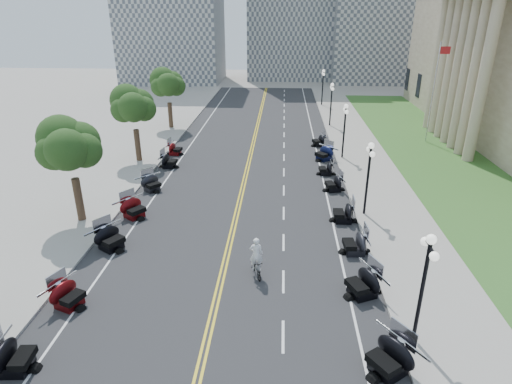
{
  "coord_description": "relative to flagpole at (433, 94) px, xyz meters",
  "views": [
    {
      "loc": [
        2.93,
        -22.33,
        12.77
      ],
      "look_at": [
        1.37,
        2.89,
        2.0
      ],
      "focal_mm": 30.0,
      "sensor_mm": 36.0,
      "label": 1
    }
  ],
  "objects": [
    {
      "name": "lawn",
      "position": [
        -0.5,
        -4.0,
        -4.95
      ],
      "size": [
        9.0,
        60.0,
        0.1
      ],
      "primitive_type": "cube",
      "color": "#356023",
      "rests_on": "ground"
    },
    {
      "name": "motorcycle_n_4",
      "position": [
        -10.99,
        -26.88,
        -4.25
      ],
      "size": [
        2.86,
        2.86,
        1.51
      ],
      "primitive_type": null,
      "rotation": [
        0.0,
        0.0,
        -1.14
      ],
      "color": "black",
      "rests_on": "road"
    },
    {
      "name": "lane_dash_7",
      "position": [
        -14.8,
        -18.0,
        -4.99
      ],
      "size": [
        0.12,
        2.0,
        0.0
      ],
      "primitive_type": "cube",
      "color": "white",
      "rests_on": "road"
    },
    {
      "name": "flagpole",
      "position": [
        0.0,
        0.0,
        0.0
      ],
      "size": [
        1.1,
        0.2,
        10.0
      ],
      "primitive_type": null,
      "color": "silver",
      "rests_on": "ground"
    },
    {
      "name": "motorcycle_s_3",
      "position": [
        -25.03,
        -32.46,
        -4.28
      ],
      "size": [
        2.23,
        2.23,
        1.44
      ],
      "primitive_type": null,
      "rotation": [
        0.0,
        0.0,
        1.65
      ],
      "color": "black",
      "rests_on": "road"
    },
    {
      "name": "lane_dash_9",
      "position": [
        -14.8,
        -10.0,
        -4.99
      ],
      "size": [
        0.12,
        2.0,
        0.0
      ],
      "primitive_type": "cube",
      "color": "white",
      "rests_on": "road"
    },
    {
      "name": "centerline_yellow_b",
      "position": [
        -17.88,
        -12.0,
        -4.99
      ],
      "size": [
        0.12,
        90.0,
        0.0
      ],
      "primitive_type": "cube",
      "color": "yellow",
      "rests_on": "road"
    },
    {
      "name": "lane_dash_11",
      "position": [
        -14.8,
        -2.0,
        -4.99
      ],
      "size": [
        0.12,
        2.0,
        0.0
      ],
      "primitive_type": "cube",
      "color": "white",
      "rests_on": "road"
    },
    {
      "name": "motorcycle_n_3",
      "position": [
        -10.81,
        -31.67,
        -4.23
      ],
      "size": [
        3.08,
        3.08,
        1.54
      ],
      "primitive_type": null,
      "rotation": [
        0.0,
        0.0,
        -0.94
      ],
      "color": "black",
      "rests_on": "road"
    },
    {
      "name": "distant_block_a",
      "position": [
        -36.0,
        40.0,
        8.0
      ],
      "size": [
        18.0,
        14.0,
        26.0
      ],
      "primitive_type": "cube",
      "color": "gray",
      "rests_on": "ground"
    },
    {
      "name": "motorcycle_s_4",
      "position": [
        -24.79,
        -28.57,
        -4.32
      ],
      "size": [
        2.53,
        2.53,
        1.37
      ],
      "primitive_type": null,
      "rotation": [
        0.0,
        0.0,
        1.19
      ],
      "color": "#590A0C",
      "rests_on": "road"
    },
    {
      "name": "lane_dash_12",
      "position": [
        -14.8,
        2.0,
        -4.99
      ],
      "size": [
        0.12,
        2.0,
        0.0
      ],
      "primitive_type": "cube",
      "color": "white",
      "rests_on": "road"
    },
    {
      "name": "lane_dash_17",
      "position": [
        -14.8,
        22.0,
        -4.99
      ],
      "size": [
        0.12,
        2.0,
        0.0
      ],
      "primitive_type": "cube",
      "color": "white",
      "rests_on": "road"
    },
    {
      "name": "lane_dash_13",
      "position": [
        -14.8,
        6.0,
        -4.99
      ],
      "size": [
        0.12,
        2.0,
        0.0
      ],
      "primitive_type": "cube",
      "color": "white",
      "rests_on": "road"
    },
    {
      "name": "tree_2",
      "position": [
        -28.0,
        -20.0,
        -0.25
      ],
      "size": [
        4.8,
        4.8,
        9.2
      ],
      "primitive_type": null,
      "color": "#235619",
      "rests_on": "sidewalk_south"
    },
    {
      "name": "edge_line_south",
      "position": [
        -24.4,
        -12.0,
        -4.99
      ],
      "size": [
        0.12,
        90.0,
        0.0
      ],
      "primitive_type": "cube",
      "color": "white",
      "rests_on": "road"
    },
    {
      "name": "tree_4",
      "position": [
        -28.0,
        4.0,
        -0.25
      ],
      "size": [
        4.8,
        4.8,
        9.2
      ],
      "primitive_type": null,
      "color": "#235619",
      "rests_on": "sidewalk_south"
    },
    {
      "name": "lane_dash_19",
      "position": [
        -14.8,
        30.0,
        -4.99
      ],
      "size": [
        0.12,
        2.0,
        0.0
      ],
      "primitive_type": "cube",
      "color": "white",
      "rests_on": "road"
    },
    {
      "name": "street_lamp_4",
      "position": [
        -9.4,
        6.0,
        -2.4
      ],
      "size": [
        0.5,
        1.2,
        4.9
      ],
      "primitive_type": null,
      "color": "black",
      "rests_on": "sidewalk_north"
    },
    {
      "name": "motorcycle_n_5",
      "position": [
        -10.77,
        -22.95,
        -4.3
      ],
      "size": [
        2.16,
        2.16,
        1.41
      ],
      "primitive_type": null,
      "rotation": [
        0.0,
        0.0,
        -1.5
      ],
      "color": "black",
      "rests_on": "road"
    },
    {
      "name": "lane_dash_8",
      "position": [
        -14.8,
        -14.0,
        -4.99
      ],
      "size": [
        0.12,
        2.0,
        0.0
      ],
      "primitive_type": "cube",
      "color": "white",
      "rests_on": "road"
    },
    {
      "name": "edge_line_north",
      "position": [
        -11.6,
        -12.0,
        -4.99
      ],
      "size": [
        0.12,
        90.0,
        0.0
      ],
      "primitive_type": "cube",
      "color": "white",
      "rests_on": "road"
    },
    {
      "name": "road",
      "position": [
        -18.0,
        -12.0,
        -5.0
      ],
      "size": [
        16.0,
        90.0,
        0.01
      ],
      "primitive_type": "cube",
      "color": "#333335",
      "rests_on": "ground"
    },
    {
      "name": "street_lamp_2",
      "position": [
        -9.4,
        -18.0,
        -2.4
      ],
      "size": [
        0.5,
        1.2,
        4.9
      ],
      "primitive_type": null,
      "color": "black",
      "rests_on": "sidewalk_north"
    },
    {
      "name": "lane_dash_16",
      "position": [
        -14.8,
        18.0,
        -4.99
      ],
      "size": [
        0.12,
        2.0,
        0.0
      ],
      "primitive_type": "cube",
      "color": "white",
      "rests_on": "road"
    },
    {
      "name": "street_lamp_5",
      "position": [
        -9.4,
        18.0,
        -2.4
      ],
      "size": [
        0.5,
        1.2,
        4.9
      ],
      "primitive_type": null,
      "color": "black",
      "rests_on": "sidewalk_north"
    },
    {
      "name": "street_lamp_3",
      "position": [
        -9.4,
        -6.0,
        -2.4
      ],
      "size": [
        0.5,
        1.2,
        4.9
      ],
      "primitive_type": null,
      "color": "black",
      "rests_on": "sidewalk_north"
    },
    {
      "name": "lane_dash_6",
      "position": [
        -14.8,
        -22.0,
        -4.99
      ],
      "size": [
        0.12,
        2.0,
        0.0
      ],
      "primitive_type": "cube",
      "color": "white",
      "rests_on": "road"
    },
    {
      "name": "sidewalk_north",
      "position": [
        -7.5,
        -12.0,
        -4.92
      ],
      "size": [
        5.0,
        90.0,
        0.15
      ],
      "primitive_type": "cube",
      "color": "#9E9991",
      "rests_on": "ground"
    },
    {
      "name": "tree_3",
      "position": [
        -28.0,
        -8.0,
        -0.25
      ],
      "size": [
        4.8,
        4.8,
        9.2
      ],
      "primitive_type": null,
      "color": "#235619",
      "rests_on": "sidewalk_south"
    },
    {
      "name": "cyclist_rider",
      "position": [
        -16.22,
        -25.56,
        -3.08
      ],
      "size": [
        0.69,
        0.45,
        1.89
      ],
      "primitive_type": "imported",
      "rotation": [
        0.0,
        0.0,
        3.14
      ],
      "color": "silver",
      "rests_on": "bicycle"
    },
    {
      "name": "motorcycle_s_5",
      "position": [
        -24.78,
        -23.31,
        -4.26
      ],
      "size": [
        2.94,
        2.94,
        1.49
      ],
      "primitive_type": null,
      "rotation": [
        0.0,
        0.0,
        0.99
      ],
      "color": "black",
      "rests_on": "road"
    },
    {
      "name": "motorcycle_s_8",
      "position": [
        -24.86,
        -9.42,
        -4.32
      ],
      "size": [
        2.17,
        2.17,
        1.36
      ],
      "primitive_type": null,
      "rotation": [
        0.0,
        0.0,
        1.45
      ],
      "color": "black",
      "rests_on": "road"
    },
    {
      "name": "motorcycle_n_10",
      "position": [
        -11.26,
        -2.1,
        -4.35
      ],
      "size": [
        2.31,
        2.31,
        1.29
      ],
      "primitive_type": null,
      "rotation": [
        0.0,
        0.0,
        -1.27
      ],
      "color": "black",
      "rests_on": "road"
    },
    {
      "name": "motorcycle_s_9",
      "position": [
        -25.2,
        -5.76,
        -4.36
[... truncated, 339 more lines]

